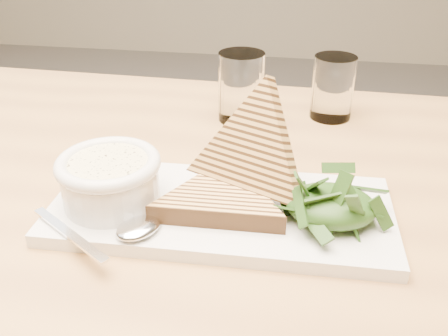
# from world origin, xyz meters

# --- Properties ---
(table_top) EXTENTS (1.12, 0.77, 0.04)m
(table_top) POSITION_xyz_m (0.12, 0.06, 0.71)
(table_top) COLOR #AD7C42
(table_top) RESTS_ON ground
(platter) EXTENTS (0.37, 0.17, 0.02)m
(platter) POSITION_xyz_m (0.20, -0.00, 0.74)
(platter) COLOR white
(platter) RESTS_ON table_top
(soup_bowl) EXTENTS (0.10, 0.10, 0.04)m
(soup_bowl) POSITION_xyz_m (0.09, -0.01, 0.77)
(soup_bowl) COLOR white
(soup_bowl) RESTS_ON platter
(soup) EXTENTS (0.09, 0.09, 0.01)m
(soup) POSITION_xyz_m (0.09, -0.01, 0.79)
(soup) COLOR beige
(soup) RESTS_ON soup_bowl
(bowl_rim) EXTENTS (0.11, 0.11, 0.01)m
(bowl_rim) POSITION_xyz_m (0.09, -0.01, 0.79)
(bowl_rim) COLOR white
(bowl_rim) RESTS_ON soup_bowl
(sandwich_flat) EXTENTS (0.17, 0.17, 0.02)m
(sandwich_flat) POSITION_xyz_m (0.20, -0.00, 0.76)
(sandwich_flat) COLOR tan
(sandwich_flat) RESTS_ON platter
(sandwich_lean) EXTENTS (0.21, 0.20, 0.19)m
(sandwich_lean) POSITION_xyz_m (0.23, 0.03, 0.80)
(sandwich_lean) COLOR tan
(sandwich_lean) RESTS_ON sandwich_flat
(salad_base) EXTENTS (0.09, 0.07, 0.04)m
(salad_base) POSITION_xyz_m (0.32, -0.01, 0.76)
(salad_base) COLOR #193612
(salad_base) RESTS_ON platter
(arugula_pile) EXTENTS (0.11, 0.10, 0.05)m
(arugula_pile) POSITION_xyz_m (0.32, -0.01, 0.77)
(arugula_pile) COLOR #2A4E16
(arugula_pile) RESTS_ON platter
(spoon_bowl) EXTENTS (0.06, 0.06, 0.01)m
(spoon_bowl) POSITION_xyz_m (0.13, -0.06, 0.75)
(spoon_bowl) COLOR silver
(spoon_bowl) RESTS_ON platter
(spoon_handle) EXTENTS (0.11, 0.08, 0.00)m
(spoon_handle) POSITION_xyz_m (0.07, -0.08, 0.75)
(spoon_handle) COLOR silver
(spoon_handle) RESTS_ON platter
(glass_near) EXTENTS (0.07, 0.07, 0.11)m
(glass_near) POSITION_xyz_m (0.19, 0.26, 0.78)
(glass_near) COLOR white
(glass_near) RESTS_ON table_top
(glass_far) EXTENTS (0.06, 0.06, 0.10)m
(glass_far) POSITION_xyz_m (0.33, 0.30, 0.78)
(glass_far) COLOR white
(glass_far) RESTS_ON table_top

